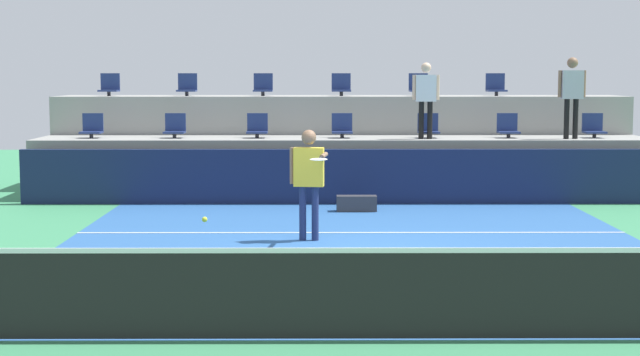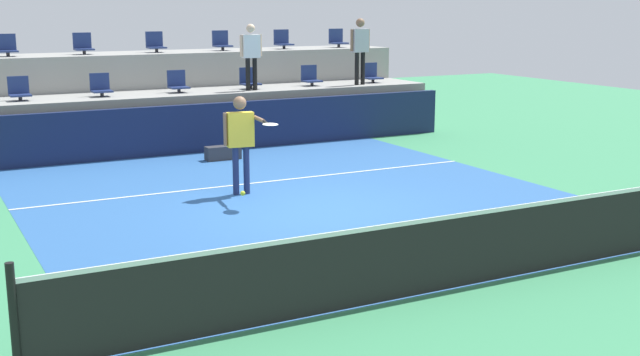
{
  "view_description": "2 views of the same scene",
  "coord_description": "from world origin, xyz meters",
  "views": [
    {
      "loc": [
        -0.6,
        -13.15,
        2.59
      ],
      "look_at": [
        -0.53,
        -0.48,
        1.22
      ],
      "focal_mm": 53.86,
      "sensor_mm": 36.0,
      "label": 1
    },
    {
      "loc": [
        -5.92,
        -11.24,
        3.28
      ],
      "look_at": [
        -0.59,
        -1.09,
        0.81
      ],
      "focal_mm": 45.24,
      "sensor_mm": 36.0,
      "label": 2
    }
  ],
  "objects": [
    {
      "name": "stadium_chair_upper_right",
      "position": [
        3.58,
        9.03,
        2.31
      ],
      "size": [
        0.44,
        0.4,
        0.52
      ],
      "color": "#2D2D33",
      "rests_on": "seating_tier_upper"
    },
    {
      "name": "seating_tier_upper",
      "position": [
        0.0,
        9.1,
        1.05
      ],
      "size": [
        13.0,
        1.8,
        2.1
      ],
      "primitive_type": "cube",
      "color": "gray",
      "rests_on": "ground_plane"
    },
    {
      "name": "stadium_chair_upper_mid_right",
      "position": [
        1.79,
        9.03,
        2.31
      ],
      "size": [
        0.44,
        0.4,
        0.52
      ],
      "color": "#2D2D33",
      "rests_on": "seating_tier_upper"
    },
    {
      "name": "spectator_leaning_on_rail",
      "position": [
        4.75,
        6.85,
        2.27
      ],
      "size": [
        0.6,
        0.24,
        1.7
      ],
      "color": "black",
      "rests_on": "seating_tier_lower"
    },
    {
      "name": "stadium_chair_lower_left",
      "position": [
        -3.58,
        7.23,
        1.46
      ],
      "size": [
        0.44,
        0.4,
        0.52
      ],
      "color": "#2D2D33",
      "rests_on": "seating_tier_lower"
    },
    {
      "name": "stadium_chair_lower_center",
      "position": [
        -0.02,
        7.23,
        1.46
      ],
      "size": [
        0.44,
        0.4,
        0.52
      ],
      "color": "#2D2D33",
      "rests_on": "seating_tier_lower"
    },
    {
      "name": "stadium_chair_upper_left",
      "position": [
        -3.54,
        9.03,
        2.31
      ],
      "size": [
        0.44,
        0.4,
        0.52
      ],
      "color": "#2D2D33",
      "rests_on": "seating_tier_upper"
    },
    {
      "name": "tennis_ball",
      "position": [
        -1.96,
        -1.47,
        0.81
      ],
      "size": [
        0.07,
        0.07,
        0.07
      ],
      "color": "#CCE033"
    },
    {
      "name": "stadium_chair_lower_mid_right",
      "position": [
        1.82,
        7.23,
        1.46
      ],
      "size": [
        0.44,
        0.4,
        0.52
      ],
      "color": "#2D2D33",
      "rests_on": "seating_tier_lower"
    },
    {
      "name": "tennis_player",
      "position": [
        -0.69,
        1.66,
        1.07
      ],
      "size": [
        0.6,
        1.25,
        1.74
      ],
      "color": "navy",
      "rests_on": "ground_plane"
    },
    {
      "name": "stadium_chair_lower_far_right",
      "position": [
        5.34,
        7.23,
        1.46
      ],
      "size": [
        0.44,
        0.4,
        0.52
      ],
      "color": "#2D2D33",
      "rests_on": "seating_tier_lower"
    },
    {
      "name": "seating_tier_lower",
      "position": [
        0.0,
        7.3,
        0.62
      ],
      "size": [
        13.0,
        1.8,
        1.25
      ],
      "primitive_type": "cube",
      "color": "gray",
      "rests_on": "ground_plane"
    },
    {
      "name": "court_inner_paint",
      "position": [
        0.0,
        1.0,
        0.0
      ],
      "size": [
        9.0,
        10.0,
        0.01
      ],
      "primitive_type": "cube",
      "color": "#285693",
      "rests_on": "ground_plane"
    },
    {
      "name": "ground_plane",
      "position": [
        0.0,
        0.0,
        0.0
      ],
      "size": [
        40.0,
        40.0,
        0.0
      ],
      "primitive_type": "plane",
      "color": "#388456"
    },
    {
      "name": "stadium_chair_upper_far_right",
      "position": [
        5.29,
        9.03,
        2.31
      ],
      "size": [
        0.44,
        0.4,
        0.52
      ],
      "color": "#2D2D33",
      "rests_on": "seating_tier_upper"
    },
    {
      "name": "stadium_chair_lower_right",
      "position": [
        3.51,
        7.23,
        1.46
      ],
      "size": [
        0.44,
        0.4,
        0.52
      ],
      "color": "#2D2D33",
      "rests_on": "seating_tier_lower"
    },
    {
      "name": "tennis_net",
      "position": [
        0.0,
        -4.0,
        0.5
      ],
      "size": [
        10.48,
        0.08,
        1.07
      ],
      "color": "black",
      "rests_on": "ground_plane"
    },
    {
      "name": "equipment_bag",
      "position": [
        0.19,
        4.91,
        0.15
      ],
      "size": [
        0.76,
        0.28,
        0.3
      ],
      "primitive_type": "cube",
      "color": "#333338",
      "rests_on": "ground_plane"
    },
    {
      "name": "stadium_chair_lower_mid_left",
      "position": [
        -1.83,
        7.23,
        1.46
      ],
      "size": [
        0.44,
        0.4,
        0.52
      ],
      "color": "#2D2D33",
      "rests_on": "seating_tier_lower"
    },
    {
      "name": "sponsor_backboard",
      "position": [
        0.0,
        6.0,
        0.55
      ],
      "size": [
        13.0,
        0.16,
        1.1
      ],
      "primitive_type": "cube",
      "color": "#141E42",
      "rests_on": "ground_plane"
    },
    {
      "name": "spectator_in_grey",
      "position": [
        1.71,
        6.85,
        2.19
      ],
      "size": [
        0.57,
        0.22,
        1.59
      ],
      "color": "black",
      "rests_on": "seating_tier_lower"
    },
    {
      "name": "stadium_chair_upper_center",
      "position": [
        0.01,
        9.03,
        2.31
      ],
      "size": [
        0.44,
        0.4,
        0.52
      ],
      "color": "#2D2D33",
      "rests_on": "seating_tier_upper"
    },
    {
      "name": "stadium_chair_upper_mid_left",
      "position": [
        -1.79,
        9.03,
        2.31
      ],
      "size": [
        0.44,
        0.4,
        0.52
      ],
      "color": "#2D2D33",
      "rests_on": "seating_tier_upper"
    },
    {
      "name": "court_service_line",
      "position": [
        0.0,
        2.4,
        0.01
      ],
      "size": [
        9.0,
        0.06,
        0.0
      ],
      "primitive_type": "cube",
      "color": "white",
      "rests_on": "ground_plane"
    }
  ]
}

